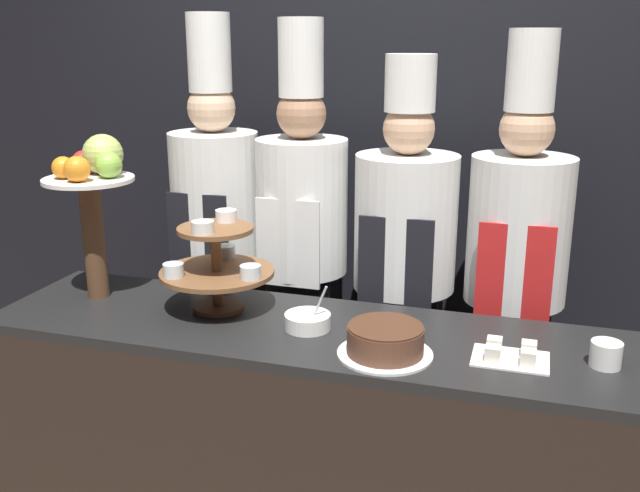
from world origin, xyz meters
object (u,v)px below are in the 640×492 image
object	(u,v)px
chef_center_right	(404,263)
chef_right	(516,267)
chef_center_left	(302,242)
fruit_pedestal	(94,184)
tiered_stand	(217,262)
cake_round	(385,341)
cup_white	(606,354)
cake_square_tray	(511,354)
serving_bowl_near	(308,321)
chef_left	(217,234)

from	to	relation	value
chef_center_right	chef_right	world-z (taller)	chef_right
chef_center_left	chef_right	distance (m)	0.83
fruit_pedestal	chef_center_left	distance (m)	0.82
tiered_stand	cake_round	xyz separation A→B (m)	(0.63, -0.20, -0.12)
fruit_pedestal	chef_center_left	size ratio (longest dim) A/B	0.31
chef_center_right	cup_white	bearing A→B (deg)	-38.95
cake_round	cup_white	distance (m)	0.63
tiered_stand	chef_right	size ratio (longest dim) A/B	0.22
cake_square_tray	serving_bowl_near	xyz separation A→B (m)	(-0.64, 0.05, 0.01)
cake_square_tray	cake_round	bearing A→B (deg)	-168.04
tiered_stand	cake_round	size ratio (longest dim) A/B	1.38
tiered_stand	chef_right	xyz separation A→B (m)	(0.97, 0.47, -0.07)
cake_square_tray	cup_white	bearing A→B (deg)	8.22
fruit_pedestal	cake_square_tray	distance (m)	1.52
cup_white	chef_center_left	xyz separation A→B (m)	(-1.10, 0.56, 0.09)
tiered_stand	serving_bowl_near	bearing A→B (deg)	-11.78
chef_left	chef_center_left	distance (m)	0.37
chef_center_left	tiered_stand	bearing A→B (deg)	-107.34
chef_center_left	cake_square_tray	bearing A→B (deg)	-35.27
cake_round	chef_center_right	distance (m)	0.68
cake_square_tray	chef_right	distance (m)	0.60
serving_bowl_near	cake_square_tray	bearing A→B (deg)	-4.31
fruit_pedestal	chef_left	world-z (taller)	chef_left
cake_square_tray	chef_center_left	xyz separation A→B (m)	(-0.84, 0.60, 0.11)
cake_round	serving_bowl_near	distance (m)	0.31
fruit_pedestal	chef_center_right	bearing A→B (deg)	24.40
chef_center_left	chef_center_right	xyz separation A→B (m)	(0.41, -0.00, -0.05)
fruit_pedestal	cake_round	world-z (taller)	fruit_pedestal
cup_white	chef_center_left	bearing A→B (deg)	153.16
cup_white	chef_left	distance (m)	1.58
tiered_stand	serving_bowl_near	size ratio (longest dim) A/B	2.59
tiered_stand	cup_white	size ratio (longest dim) A/B	4.42
cup_white	cake_square_tray	bearing A→B (deg)	-171.78
cup_white	chef_left	size ratio (longest dim) A/B	0.05
tiered_stand	cake_round	bearing A→B (deg)	-17.31
fruit_pedestal	cake_round	distance (m)	1.18
serving_bowl_near	chef_left	xyz separation A→B (m)	(-0.58, 0.55, 0.10)
cake_round	cake_square_tray	bearing A→B (deg)	11.96
chef_left	chef_right	size ratio (longest dim) A/B	1.03
chef_center_left	cake_round	bearing A→B (deg)	-54.19
chef_left	chef_right	world-z (taller)	chef_left
cake_square_tray	fruit_pedestal	bearing A→B (deg)	174.90
cake_square_tray	chef_center_left	bearing A→B (deg)	144.73
cake_round	chef_right	distance (m)	0.76
cake_square_tray	chef_left	size ratio (longest dim) A/B	0.12
fruit_pedestal	serving_bowl_near	world-z (taller)	fruit_pedestal
chef_right	cup_white	bearing A→B (deg)	-63.54
chef_center_right	fruit_pedestal	bearing A→B (deg)	-155.60
fruit_pedestal	cake_square_tray	xyz separation A→B (m)	(1.46, -0.13, -0.39)
cake_square_tray	chef_center_left	world-z (taller)	chef_center_left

